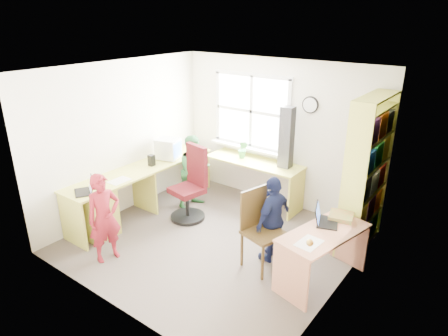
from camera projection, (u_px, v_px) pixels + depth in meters
name	position (u px, v px, depth m)	size (l,w,h in m)	color
room	(218.00, 160.00, 5.30)	(3.64, 3.44, 2.44)	#4D433C
l_desk	(134.00, 196.00, 6.03)	(2.38, 2.95, 0.75)	#E6E45C
right_desk	(323.00, 246.00, 4.68)	(0.79, 1.26, 0.68)	tan
bookshelf	(366.00, 178.00, 5.28)	(0.30, 1.02, 2.10)	#E6E45C
swivel_chair	(191.00, 188.00, 6.19)	(0.63, 0.63, 1.17)	black
wooden_chair	(260.00, 226.00, 4.99)	(0.54, 0.54, 1.03)	#483518
crt_monitor	(168.00, 149.00, 6.64)	(0.42, 0.40, 0.35)	white
laptop_left	(86.00, 189.00, 5.44)	(0.39, 0.37, 0.21)	black
laptop_right	(323.00, 219.00, 4.80)	(0.37, 0.40, 0.23)	black
speaker_a	(151.00, 160.00, 6.37)	(0.09, 0.09, 0.18)	black
speaker_b	(173.00, 151.00, 6.79)	(0.10, 0.10, 0.19)	black
cd_tower	(287.00, 138.00, 6.17)	(0.20, 0.18, 0.97)	black
game_box	(341.00, 216.00, 4.91)	(0.34, 0.34, 0.06)	red
paper_a	(119.00, 181.00, 5.83)	(0.22, 0.31, 0.00)	white
paper_b	(309.00, 243.00, 4.39)	(0.25, 0.33, 0.00)	white
potted_plant	(243.00, 150.00, 6.67)	(0.17, 0.14, 0.31)	#317C40
person_red	(104.00, 218.00, 5.10)	(0.44, 0.29, 1.19)	maroon
person_green	(194.00, 171.00, 6.54)	(0.59, 0.46, 1.22)	#2C6E35
person_navy	(273.00, 219.00, 5.10)	(0.68, 0.28, 1.16)	#13193C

